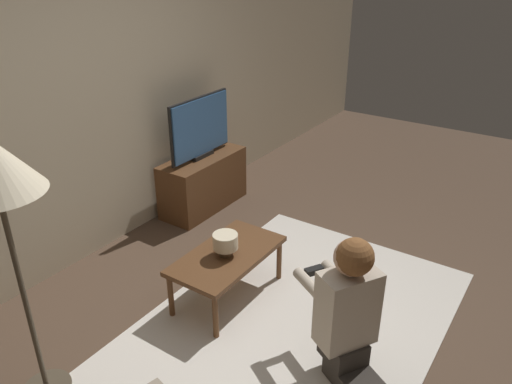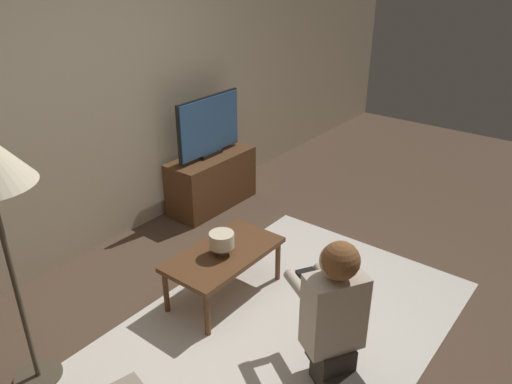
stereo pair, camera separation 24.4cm
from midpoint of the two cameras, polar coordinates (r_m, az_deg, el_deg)
ground_plane at (r=3.57m, az=5.02°, el=-15.52°), size 10.00×10.00×0.00m
wall_back at (r=4.17m, az=-17.29°, el=10.14°), size 10.00×0.06×2.60m
rug at (r=3.56m, az=5.03°, el=-15.42°), size 2.70×1.83×0.02m
tv_stand at (r=5.00m, az=-3.70°, el=1.27°), size 0.94×0.39×0.54m
tv at (r=4.80m, az=-3.92°, el=7.50°), size 0.81×0.08×0.59m
coffee_table at (r=3.65m, az=-1.77°, el=-7.47°), size 0.88×0.48×0.39m
person_kneeling at (r=2.95m, az=11.51°, el=-13.63°), size 0.63×0.83×0.95m
table_lamp at (r=3.55m, az=-1.98°, el=-5.71°), size 0.18×0.18×0.17m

